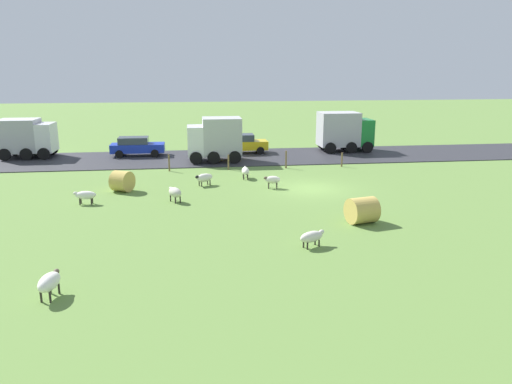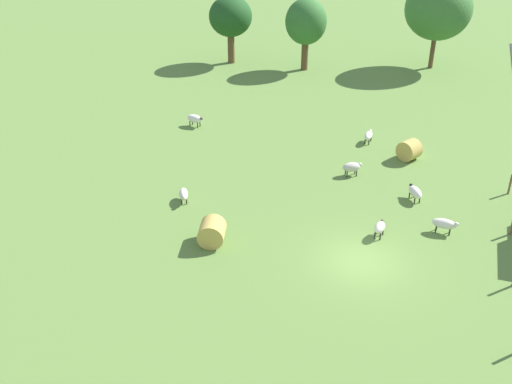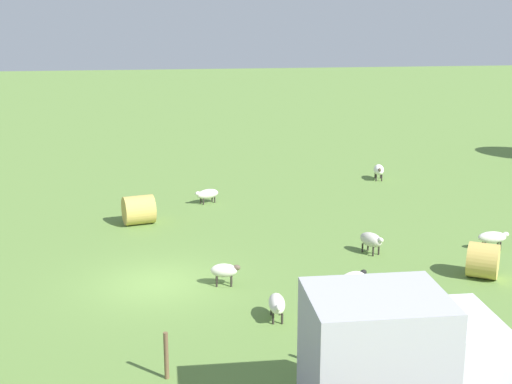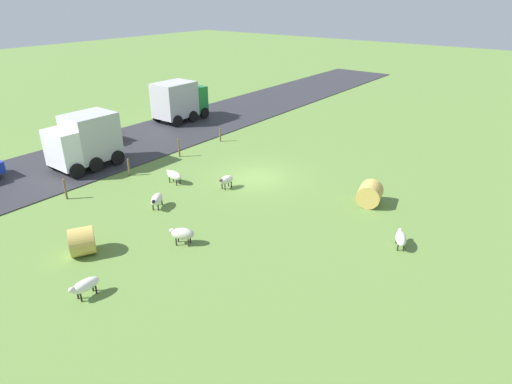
{
  "view_description": "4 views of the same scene",
  "coord_description": "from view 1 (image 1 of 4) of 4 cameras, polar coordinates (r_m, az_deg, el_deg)",
  "views": [
    {
      "loc": [
        -29.08,
        7.25,
        7.28
      ],
      "look_at": [
        -6.27,
        4.24,
        1.5
      ],
      "focal_mm": 34.99,
      "sensor_mm": 36.0,
      "label": 1
    },
    {
      "loc": [
        2.66,
        -23.13,
        16.59
      ],
      "look_at": [
        -5.53,
        1.28,
        1.99
      ],
      "focal_mm": 42.77,
      "sensor_mm": 36.0,
      "label": 2
    },
    {
      "loc": [
        23.53,
        0.46,
        9.47
      ],
      "look_at": [
        -7.2,
        4.4,
        1.22
      ],
      "focal_mm": 50.72,
      "sensor_mm": 36.0,
      "label": 3
    },
    {
      "loc": [
        -14.95,
        19.55,
        10.52
      ],
      "look_at": [
        -3.29,
        4.37,
        1.58
      ],
      "focal_mm": 30.27,
      "sensor_mm": 36.0,
      "label": 4
    }
  ],
  "objects": [
    {
      "name": "hay_bale_0",
      "position": [
        30.96,
        -15.05,
        1.2
      ],
      "size": [
        1.6,
        1.52,
        1.25
      ],
      "primitive_type": "cylinder",
      "rotation": [
        1.57,
        0.0,
        2.61
      ],
      "color": "tan",
      "rests_on": "ground_plane"
    },
    {
      "name": "car_2",
      "position": [
        42.86,
        -13.48,
        5.13
      ],
      "size": [
        1.98,
        4.38,
        1.58
      ],
      "color": "#1933B2",
      "rests_on": "road_strip"
    },
    {
      "name": "sheep_4",
      "position": [
        17.63,
        -22.56,
        -9.48
      ],
      "size": [
        1.29,
        0.75,
        0.83
      ],
      "color": "white",
      "rests_on": "ground_plane"
    },
    {
      "name": "fence_post_0",
      "position": [
        37.96,
        9.79,
        3.66
      ],
      "size": [
        0.12,
        0.12,
        1.06
      ],
      "primitive_type": "cylinder",
      "color": "brown",
      "rests_on": "ground_plane"
    },
    {
      "name": "truck_0",
      "position": [
        44.71,
        10.02,
        6.93
      ],
      "size": [
        2.78,
        4.57,
        3.39
      ],
      "color": "#197F33",
      "rests_on": "road_strip"
    },
    {
      "name": "hay_bale_1",
      "position": [
        24.36,
        12.02,
        -2.06
      ],
      "size": [
        1.53,
        1.56,
        1.25
      ],
      "primitive_type": "cylinder",
      "rotation": [
        1.57,
        0.0,
        0.24
      ],
      "color": "tan",
      "rests_on": "ground_plane"
    },
    {
      "name": "sheep_0",
      "position": [
        31.55,
        -5.93,
        1.63
      ],
      "size": [
        1.03,
        1.24,
        0.77
      ],
      "color": "silver",
      "rests_on": "ground_plane"
    },
    {
      "name": "truck_1",
      "position": [
        44.84,
        -24.73,
        5.74
      ],
      "size": [
        2.81,
        4.18,
        3.14
      ],
      "color": "white",
      "rests_on": "road_strip"
    },
    {
      "name": "fence_post_3",
      "position": [
        36.29,
        -9.91,
        3.3
      ],
      "size": [
        0.12,
        0.12,
        1.21
      ],
      "primitive_type": "cylinder",
      "color": "brown",
      "rests_on": "ground_plane"
    },
    {
      "name": "ground_plane",
      "position": [
        30.84,
        6.3,
        0.37
      ],
      "size": [
        160.0,
        160.0,
        0.0
      ],
      "primitive_type": "plane",
      "color": "olive"
    },
    {
      "name": "road_strip",
      "position": [
        41.79,
        2.6,
        4.1
      ],
      "size": [
        8.0,
        80.0,
        0.06
      ],
      "primitive_type": "cube",
      "color": "#2D2D33",
      "rests_on": "ground_plane"
    },
    {
      "name": "sheep_3",
      "position": [
        28.64,
        -18.93,
        -0.35
      ],
      "size": [
        0.52,
        1.24,
        0.74
      ],
      "color": "white",
      "rests_on": "ground_plane"
    },
    {
      "name": "sheep_2",
      "position": [
        27.89,
        -9.25,
        -0.04
      ],
      "size": [
        1.19,
        0.98,
        0.83
      ],
      "color": "beige",
      "rests_on": "ground_plane"
    },
    {
      "name": "truck_2",
      "position": [
        39.32,
        -4.66,
        6.12
      ],
      "size": [
        2.73,
        4.16,
        3.4
      ],
      "color": "white",
      "rests_on": "road_strip"
    },
    {
      "name": "car_0",
      "position": [
        43.08,
        -1.46,
        5.59
      ],
      "size": [
        1.99,
        3.96,
        1.62
      ],
      "color": "yellow",
      "rests_on": "road_strip"
    },
    {
      "name": "fence_post_2",
      "position": [
        36.37,
        -3.17,
        3.43
      ],
      "size": [
        0.12,
        0.12,
        1.11
      ],
      "primitive_type": "cylinder",
      "color": "brown",
      "rests_on": "ground_plane"
    },
    {
      "name": "sheep_1",
      "position": [
        20.86,
        6.4,
        -5.1
      ],
      "size": [
        0.92,
        1.25,
        0.68
      ],
      "color": "silver",
      "rests_on": "ground_plane"
    },
    {
      "name": "fence_post_1",
      "position": [
        36.91,
        3.45,
        3.73
      ],
      "size": [
        0.12,
        0.12,
        1.29
      ],
      "primitive_type": "cylinder",
      "color": "brown",
      "rests_on": "ground_plane"
    },
    {
      "name": "sheep_6",
      "position": [
        33.38,
        -1.22,
        2.42
      ],
      "size": [
        1.3,
        0.58,
        0.77
      ],
      "color": "silver",
      "rests_on": "ground_plane"
    },
    {
      "name": "sheep_5",
      "position": [
        30.69,
        1.89,
        1.4
      ],
      "size": [
        0.58,
        1.05,
        0.78
      ],
      "color": "silver",
      "rests_on": "ground_plane"
    }
  ]
}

